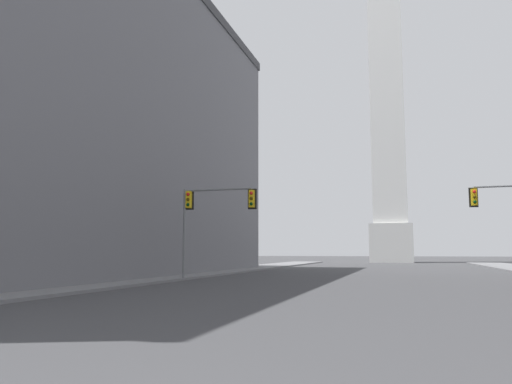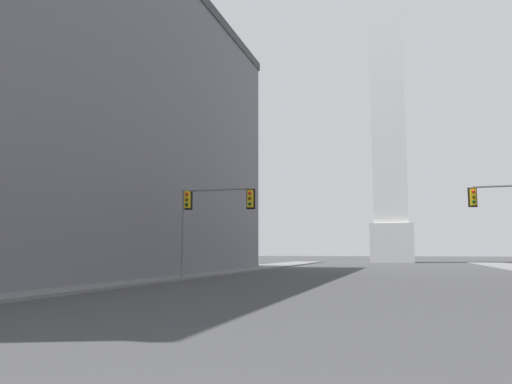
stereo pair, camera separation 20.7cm
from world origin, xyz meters
The scene contains 4 objects.
sidewalk_left centered at (-13.83, 30.96, 0.07)m, with size 5.00×103.19×0.15m, color slate.
building_left centered at (-26.21, 27.12, 12.01)m, with size 25.33×49.78×23.99m.
obelisk centered at (0.00, 85.99, 31.90)m, with size 7.08×7.08×66.93m.
traffic_light_mid_left centered at (-9.97, 27.52, 4.54)m, with size 5.11×0.53×5.95m.
Camera 1 is at (2.32, -2.61, 1.84)m, focal length 35.00 mm.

